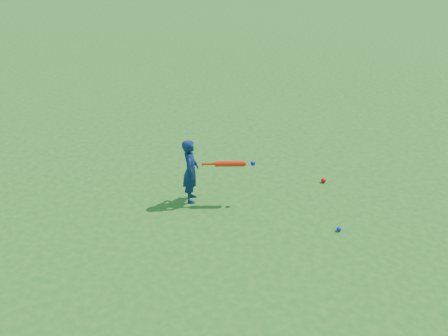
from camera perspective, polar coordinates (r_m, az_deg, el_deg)
name	(u,v)px	position (r m, az deg, el deg)	size (l,w,h in m)	color
ground	(169,192)	(7.94, -6.34, -2.74)	(80.00, 80.00, 0.00)	#205E16
child	(191,171)	(7.46, -3.84, -0.33)	(0.36, 0.24, 1.00)	#0F2046
ground_ball_red	(324,180)	(8.32, 11.30, -1.39)	(0.08, 0.08, 0.08)	red
ground_ball_blue	(339,229)	(7.12, 13.00, -6.80)	(0.07, 0.07, 0.07)	#0D25DF
bat_swing	(232,164)	(7.35, 0.89, 0.50)	(0.78, 0.18, 0.09)	red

